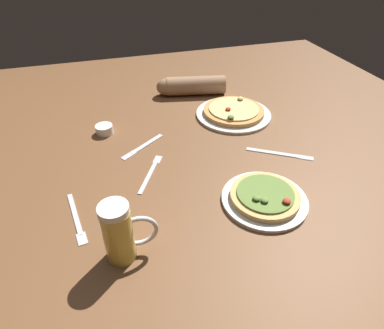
{
  "coord_description": "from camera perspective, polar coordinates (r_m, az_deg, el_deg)",
  "views": [
    {
      "loc": [
        -0.26,
        -0.85,
        0.7
      ],
      "look_at": [
        0.0,
        0.0,
        0.02
      ],
      "focal_mm": 30.61,
      "sensor_mm": 36.0,
      "label": 1
    }
  ],
  "objects": [
    {
      "name": "beer_mug_dark",
      "position": [
        0.83,
        -12.39,
        -11.51
      ],
      "size": [
        0.14,
        0.07,
        0.17
      ],
      "color": "gold",
      "rests_on": "ground_plane"
    },
    {
      "name": "pizza_plate_near",
      "position": [
        1.02,
        12.54,
        -5.63
      ],
      "size": [
        0.26,
        0.26,
        0.05
      ],
      "color": "silver",
      "rests_on": "ground_plane"
    },
    {
      "name": "ground_plane",
      "position": [
        1.14,
        0.0,
        -1.4
      ],
      "size": [
        2.4,
        2.4,
        0.03
      ],
      "primitive_type": "cube",
      "color": "brown"
    },
    {
      "name": "fork_left",
      "position": [
        1.12,
        -7.19,
        -1.39
      ],
      "size": [
        0.12,
        0.2,
        0.01
      ],
      "color": "silver",
      "rests_on": "ground_plane"
    },
    {
      "name": "fork_spare",
      "position": [
        1.01,
        -19.52,
        -8.87
      ],
      "size": [
        0.06,
        0.22,
        0.01
      ],
      "color": "silver",
      "rests_on": "ground_plane"
    },
    {
      "name": "knife_spare",
      "position": [
        1.25,
        15.09,
        1.88
      ],
      "size": [
        0.22,
        0.15,
        0.01
      ],
      "color": "silver",
      "rests_on": "ground_plane"
    },
    {
      "name": "diner_arm",
      "position": [
        1.63,
        -0.47,
        13.54
      ],
      "size": [
        0.33,
        0.14,
        0.09
      ],
      "color": "#936B4C",
      "rests_on": "ground_plane"
    },
    {
      "name": "knife_right",
      "position": [
        1.26,
        -8.6,
        3.16
      ],
      "size": [
        0.18,
        0.14,
        0.01
      ],
      "color": "silver",
      "rests_on": "ground_plane"
    },
    {
      "name": "pizza_plate_far",
      "position": [
        1.46,
        7.25,
        9.01
      ],
      "size": [
        0.33,
        0.33,
        0.05
      ],
      "color": "silver",
      "rests_on": "ground_plane"
    },
    {
      "name": "ramekin_sauce",
      "position": [
        1.36,
        -15.03,
        5.92
      ],
      "size": [
        0.07,
        0.07,
        0.04
      ],
      "primitive_type": "cylinder",
      "color": "white",
      "rests_on": "ground_plane"
    }
  ]
}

